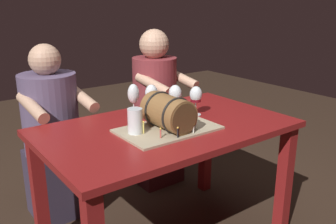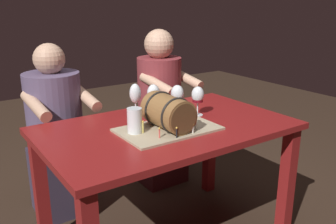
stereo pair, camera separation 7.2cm
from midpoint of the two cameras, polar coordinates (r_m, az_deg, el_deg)
dining_table at (r=2.04m, az=-1.22°, el=-5.12°), size 1.36×0.82×0.74m
barrel_cake at (r=1.89m, az=-1.09°, el=-0.50°), size 0.51×0.32×0.19m
wine_glass_red at (r=2.15m, az=3.41°, el=2.54°), size 0.07×0.07×0.17m
wine_glass_amber at (r=2.17m, az=-3.55°, el=2.75°), size 0.08×0.08×0.18m
wine_glass_empty at (r=2.13m, az=-6.38°, el=2.70°), size 0.07×0.07×0.19m
wine_glass_white at (r=2.20m, az=0.19°, el=2.75°), size 0.08×0.08×0.17m
beer_pint at (r=1.84m, az=-6.27°, el=-1.67°), size 0.08×0.08×0.14m
person_seated_left at (r=2.49m, az=-18.29°, el=-4.02°), size 0.41×0.50×1.15m
person_seated_right at (r=2.82m, az=-2.74°, el=-0.36°), size 0.42×0.51×1.20m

